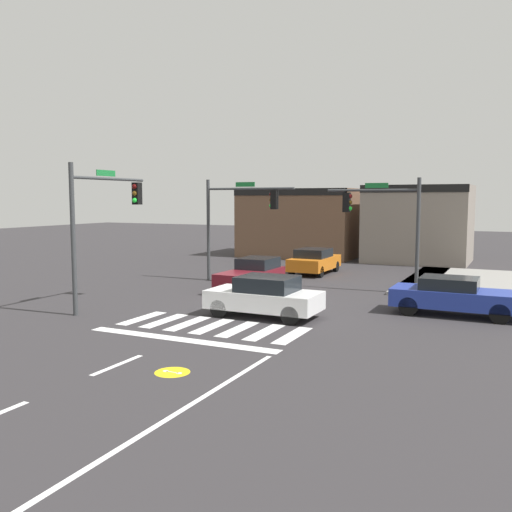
{
  "coord_description": "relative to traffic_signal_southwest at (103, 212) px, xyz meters",
  "views": [
    {
      "loc": [
        9.57,
        -20.88,
        4.4
      ],
      "look_at": [
        -1.13,
        1.32,
        1.85
      ],
      "focal_mm": 39.12,
      "sensor_mm": 36.0,
      "label": 1
    }
  ],
  "objects": [
    {
      "name": "car_white",
      "position": [
        6.56,
        1.21,
        -3.1
      ],
      "size": [
        4.19,
        1.94,
        1.53
      ],
      "rotation": [
        0.0,
        0.0,
        3.14
      ],
      "color": "white",
      "rests_on": "ground_plane"
    },
    {
      "name": "traffic_signal_northwest",
      "position": [
        1.62,
        8.53,
        -0.17
      ],
      "size": [
        5.05,
        0.32,
        5.41
      ],
      "color": "#383A3D",
      "rests_on": "ground_plane"
    },
    {
      "name": "bike_detector_marking",
      "position": [
        7.26,
        -5.9,
        -3.87
      ],
      "size": [
        0.91,
        0.91,
        0.01
      ],
      "color": "yellow",
      "rests_on": "ground_plane"
    },
    {
      "name": "traffic_signal_northeast",
      "position": [
        9.2,
        8.9,
        -0.26
      ],
      "size": [
        4.44,
        0.32,
        5.36
      ],
      "rotation": [
        0.0,
        0.0,
        3.14
      ],
      "color": "#383A3D",
      "rests_on": "ground_plane"
    },
    {
      "name": "car_blue",
      "position": [
        12.9,
        4.53,
        -3.13
      ],
      "size": [
        4.65,
        1.85,
        1.45
      ],
      "color": "#23389E",
      "rests_on": "ground_plane"
    },
    {
      "name": "curb_corner_northeast",
      "position": [
        14.08,
        12.9,
        -3.8
      ],
      "size": [
        10.0,
        10.6,
        0.15
      ],
      "color": "gray",
      "rests_on": "ground_plane"
    },
    {
      "name": "storefront_row",
      "position": [
        3.4,
        22.59,
        -1.26
      ],
      "size": [
        16.39,
        6.77,
        5.3
      ],
      "color": "brown",
      "rests_on": "ground_plane"
    },
    {
      "name": "crosswalk_near",
      "position": [
        5.59,
        -1.01,
        -3.87
      ],
      "size": [
        6.49,
        2.46,
        0.01
      ],
      "color": "silver",
      "rests_on": "ground_plane"
    },
    {
      "name": "ground_plane",
      "position": [
        5.59,
        3.49,
        -3.88
      ],
      "size": [
        120.0,
        120.0,
        0.0
      ],
      "primitive_type": "plane",
      "color": "#302D30"
    },
    {
      "name": "car_orange",
      "position": [
        4.14,
        13.36,
        -3.12
      ],
      "size": [
        1.94,
        4.2,
        1.48
      ],
      "rotation": [
        0.0,
        0.0,
        -1.57
      ],
      "color": "orange",
      "rests_on": "ground_plane"
    },
    {
      "name": "car_maroon",
      "position": [
        3.45,
        6.48,
        -3.11
      ],
      "size": [
        1.83,
        4.25,
        1.51
      ],
      "rotation": [
        0.0,
        0.0,
        -1.57
      ],
      "color": "maroon",
      "rests_on": "ground_plane"
    },
    {
      "name": "lane_markings",
      "position": [
        6.75,
        -7.94,
        -3.87
      ],
      "size": [
        6.8,
        18.75,
        0.01
      ],
      "color": "white",
      "rests_on": "ground_plane"
    },
    {
      "name": "traffic_signal_southwest",
      "position": [
        0.0,
        0.0,
        0.0
      ],
      "size": [
        0.32,
        4.34,
        5.73
      ],
      "rotation": [
        0.0,
        0.0,
        1.57
      ],
      "color": "#383A3D",
      "rests_on": "ground_plane"
    }
  ]
}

